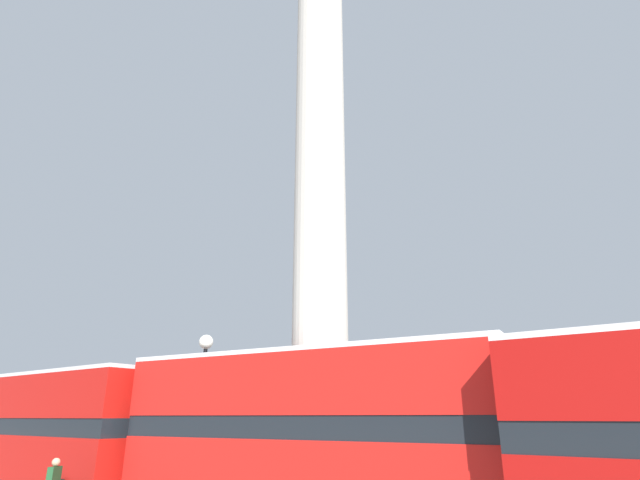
{
  "coord_description": "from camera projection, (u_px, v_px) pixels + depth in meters",
  "views": [
    {
      "loc": [
        9.79,
        -14.42,
        2.7
      ],
      "look_at": [
        0.0,
        0.0,
        8.9
      ],
      "focal_mm": 28.0,
      "sensor_mm": 36.0,
      "label": 1
    }
  ],
  "objects": [
    {
      "name": "monument_column",
      "position": [
        320.0,
        214.0,
        18.85
      ],
      "size": [
        5.22,
        5.22,
        25.3
      ],
      "color": "beige",
      "rests_on": "ground_plane"
    },
    {
      "name": "bus_a",
      "position": [
        50.0,
        428.0,
        17.99
      ],
      "size": [
        10.64,
        3.07,
        4.22
      ],
      "rotation": [
        0.0,
        0.0,
        -0.03
      ],
      "color": "#B7140F",
      "rests_on": "ground_plane"
    },
    {
      "name": "bus_c",
      "position": [
        307.0,
        428.0,
        12.95
      ],
      "size": [
        10.71,
        3.5,
        4.38
      ],
      "rotation": [
        0.0,
        0.0,
        0.09
      ],
      "color": "red",
      "rests_on": "ground_plane"
    },
    {
      "name": "equestrian_statue",
      "position": [
        191.0,
        440.0,
        26.51
      ],
      "size": [
        3.45,
        2.79,
        5.51
      ],
      "rotation": [
        0.0,
        0.0,
        -0.22
      ],
      "color": "beige",
      "rests_on": "ground_plane"
    },
    {
      "name": "street_lamp",
      "position": [
        202.0,
        391.0,
        17.52
      ],
      "size": [
        0.51,
        0.51,
        5.53
      ],
      "color": "black",
      "rests_on": "ground_plane"
    }
  ]
}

